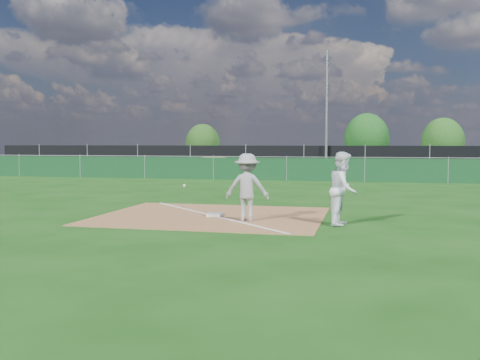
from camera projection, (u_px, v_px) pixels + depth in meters
name	position (u px, v px, depth m)	size (l,w,h in m)	color
ground	(270.00, 189.00, 23.25)	(90.00, 90.00, 0.00)	#13430E
infield_dirt	(212.00, 216.00, 14.51)	(6.00, 5.00, 0.02)	#8F5F39
foul_line	(212.00, 215.00, 14.51)	(0.08, 7.00, 0.01)	white
green_fence	(287.00, 169.00, 28.06)	(44.00, 0.05, 1.20)	#0F3A1C
dirt_mound	(214.00, 166.00, 32.61)	(3.38, 2.60, 1.17)	olive
black_fence	(304.00, 159.00, 35.81)	(46.00, 0.04, 1.80)	black
parking_lot	(311.00, 169.00, 40.73)	(46.00, 9.00, 0.01)	black
light_pole	(327.00, 112.00, 34.96)	(0.16, 0.16, 8.00)	slate
first_base	(215.00, 215.00, 14.38)	(0.40, 0.40, 0.08)	white
play_at_first	(247.00, 187.00, 13.48)	(2.31, 0.71, 1.70)	#A4A4A6
runner	(343.00, 189.00, 12.88)	(0.86, 0.67, 1.78)	white
car_left	(239.00, 157.00, 42.39)	(1.92, 4.77, 1.62)	#96989D
car_mid	(310.00, 159.00, 40.20)	(1.54, 4.43, 1.46)	black
car_right	(379.00, 160.00, 38.16)	(2.05, 5.03, 1.46)	black
tree_left	(203.00, 144.00, 47.38)	(3.09, 3.09, 3.66)	#382316
tree_mid	(367.00, 139.00, 46.20)	(3.83, 3.83, 4.54)	#382316
tree_right	(443.00, 142.00, 43.93)	(3.42, 3.42, 4.06)	#382316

